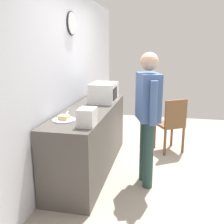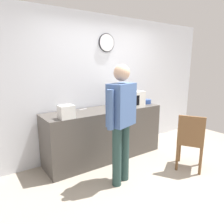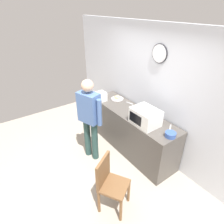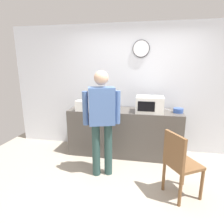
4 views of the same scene
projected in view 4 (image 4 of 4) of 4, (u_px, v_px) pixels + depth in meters
ground_plane at (126, 191)px, 2.79m from camera, size 6.00×6.00×0.00m
back_wall at (136, 89)px, 4.00m from camera, size 5.40×0.13×2.60m
kitchen_counter at (124, 132)px, 3.88m from camera, size 2.20×0.62×0.93m
microwave at (150, 104)px, 3.54m from camera, size 0.50×0.39×0.30m
sandwich_plate at (94, 106)px, 3.99m from camera, size 0.28×0.28×0.07m
salad_bowl at (178, 110)px, 3.54m from camera, size 0.18×0.18×0.08m
toaster at (82, 106)px, 3.68m from camera, size 0.22×0.18×0.20m
fork_utensil at (167, 109)px, 3.79m from camera, size 0.11×0.15×0.01m
spoon_utensil at (111, 107)px, 4.02m from camera, size 0.17×0.06×0.01m
person_standing at (102, 116)px, 2.99m from camera, size 0.56×0.35×1.72m
wooden_chair at (179, 162)px, 2.57m from camera, size 0.55×0.55×0.94m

